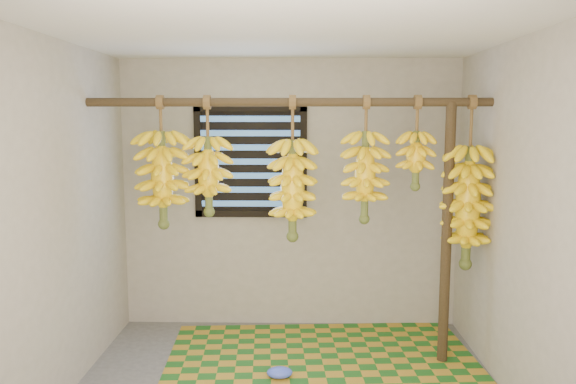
{
  "coord_description": "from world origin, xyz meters",
  "views": [
    {
      "loc": [
        0.08,
        -3.49,
        1.88
      ],
      "look_at": [
        0.0,
        0.55,
        1.35
      ],
      "focal_mm": 35.0,
      "sensor_mm": 36.0,
      "label": 1
    }
  ],
  "objects_px": {
    "support_post": "(447,236)",
    "banana_bunch_e": "(468,207)",
    "banana_bunch_b": "(163,179)",
    "banana_bunch_f": "(416,160)",
    "banana_bunch_d": "(365,177)",
    "plastic_bag": "(280,373)",
    "banana_bunch_c": "(293,190)",
    "woven_mat": "(325,372)",
    "banana_bunch_a": "(209,176)"
  },
  "relations": [
    {
      "from": "woven_mat",
      "to": "banana_bunch_f",
      "type": "height_order",
      "value": "banana_bunch_f"
    },
    {
      "from": "support_post",
      "to": "banana_bunch_e",
      "type": "distance_m",
      "value": 0.27
    },
    {
      "from": "banana_bunch_c",
      "to": "banana_bunch_f",
      "type": "bearing_deg",
      "value": 0.0
    },
    {
      "from": "banana_bunch_d",
      "to": "banana_bunch_f",
      "type": "bearing_deg",
      "value": 0.0
    },
    {
      "from": "plastic_bag",
      "to": "banana_bunch_e",
      "type": "relative_size",
      "value": 0.15
    },
    {
      "from": "banana_bunch_b",
      "to": "woven_mat",
      "type": "bearing_deg",
      "value": -9.9
    },
    {
      "from": "plastic_bag",
      "to": "banana_bunch_d",
      "type": "height_order",
      "value": "banana_bunch_d"
    },
    {
      "from": "banana_bunch_f",
      "to": "banana_bunch_d",
      "type": "bearing_deg",
      "value": 180.0
    },
    {
      "from": "banana_bunch_a",
      "to": "banana_bunch_b",
      "type": "bearing_deg",
      "value": 180.0
    },
    {
      "from": "banana_bunch_b",
      "to": "banana_bunch_f",
      "type": "height_order",
      "value": "same"
    },
    {
      "from": "banana_bunch_e",
      "to": "plastic_bag",
      "type": "bearing_deg",
      "value": -166.97
    },
    {
      "from": "banana_bunch_b",
      "to": "banana_bunch_f",
      "type": "xyz_separation_m",
      "value": [
        1.9,
        -0.0,
        0.15
      ]
    },
    {
      "from": "woven_mat",
      "to": "banana_bunch_f",
      "type": "xyz_separation_m",
      "value": [
        0.68,
        0.21,
        1.57
      ]
    },
    {
      "from": "banana_bunch_a",
      "to": "banana_bunch_f",
      "type": "distance_m",
      "value": 1.56
    },
    {
      "from": "plastic_bag",
      "to": "banana_bunch_d",
      "type": "bearing_deg",
      "value": 27.25
    },
    {
      "from": "plastic_bag",
      "to": "banana_bunch_c",
      "type": "height_order",
      "value": "banana_bunch_c"
    },
    {
      "from": "support_post",
      "to": "plastic_bag",
      "type": "height_order",
      "value": "support_post"
    },
    {
      "from": "banana_bunch_c",
      "to": "banana_bunch_f",
      "type": "relative_size",
      "value": 1.55
    },
    {
      "from": "plastic_bag",
      "to": "banana_bunch_c",
      "type": "bearing_deg",
      "value": 74.73
    },
    {
      "from": "plastic_bag",
      "to": "banana_bunch_f",
      "type": "distance_m",
      "value": 1.86
    },
    {
      "from": "banana_bunch_f",
      "to": "banana_bunch_c",
      "type": "bearing_deg",
      "value": -180.0
    },
    {
      "from": "support_post",
      "to": "banana_bunch_b",
      "type": "height_order",
      "value": "banana_bunch_b"
    },
    {
      "from": "support_post",
      "to": "banana_bunch_d",
      "type": "distance_m",
      "value": 0.77
    },
    {
      "from": "banana_bunch_a",
      "to": "banana_bunch_e",
      "type": "relative_size",
      "value": 0.69
    },
    {
      "from": "banana_bunch_e",
      "to": "banana_bunch_f",
      "type": "bearing_deg",
      "value": -180.0
    },
    {
      "from": "support_post",
      "to": "banana_bunch_f",
      "type": "bearing_deg",
      "value": 180.0
    },
    {
      "from": "woven_mat",
      "to": "plastic_bag",
      "type": "height_order",
      "value": "plastic_bag"
    },
    {
      "from": "banana_bunch_c",
      "to": "banana_bunch_e",
      "type": "relative_size",
      "value": 0.84
    },
    {
      "from": "support_post",
      "to": "woven_mat",
      "type": "height_order",
      "value": "support_post"
    },
    {
      "from": "banana_bunch_d",
      "to": "banana_bunch_f",
      "type": "relative_size",
      "value": 1.36
    },
    {
      "from": "banana_bunch_a",
      "to": "banana_bunch_e",
      "type": "distance_m",
      "value": 1.97
    },
    {
      "from": "banana_bunch_b",
      "to": "banana_bunch_d",
      "type": "distance_m",
      "value": 1.53
    },
    {
      "from": "support_post",
      "to": "banana_bunch_d",
      "type": "xyz_separation_m",
      "value": [
        -0.63,
        0.0,
        0.45
      ]
    },
    {
      "from": "banana_bunch_f",
      "to": "plastic_bag",
      "type": "bearing_deg",
      "value": -162.11
    },
    {
      "from": "banana_bunch_e",
      "to": "banana_bunch_b",
      "type": "bearing_deg",
      "value": 180.0
    },
    {
      "from": "support_post",
      "to": "banana_bunch_e",
      "type": "height_order",
      "value": "banana_bunch_e"
    },
    {
      "from": "banana_bunch_a",
      "to": "banana_bunch_c",
      "type": "bearing_deg",
      "value": -0.0
    },
    {
      "from": "support_post",
      "to": "banana_bunch_c",
      "type": "distance_m",
      "value": 1.22
    },
    {
      "from": "plastic_bag",
      "to": "banana_bunch_e",
      "type": "height_order",
      "value": "banana_bunch_e"
    },
    {
      "from": "banana_bunch_a",
      "to": "banana_bunch_d",
      "type": "xyz_separation_m",
      "value": [
        1.18,
        0.0,
        -0.01
      ]
    },
    {
      "from": "banana_bunch_d",
      "to": "banana_bunch_f",
      "type": "xyz_separation_m",
      "value": [
        0.38,
        0.0,
        0.13
      ]
    },
    {
      "from": "woven_mat",
      "to": "banana_bunch_e",
      "type": "bearing_deg",
      "value": 11.26
    },
    {
      "from": "banana_bunch_a",
      "to": "banana_bunch_e",
      "type": "bearing_deg",
      "value": 0.0
    },
    {
      "from": "woven_mat",
      "to": "plastic_bag",
      "type": "bearing_deg",
      "value": -161.45
    },
    {
      "from": "banana_bunch_d",
      "to": "banana_bunch_f",
      "type": "distance_m",
      "value": 0.4
    },
    {
      "from": "banana_bunch_d",
      "to": "banana_bunch_e",
      "type": "bearing_deg",
      "value": 0.0
    },
    {
      "from": "support_post",
      "to": "banana_bunch_a",
      "type": "distance_m",
      "value": 1.86
    },
    {
      "from": "banana_bunch_c",
      "to": "support_post",
      "type": "bearing_deg",
      "value": 0.0
    },
    {
      "from": "banana_bunch_a",
      "to": "banana_bunch_d",
      "type": "height_order",
      "value": "same"
    },
    {
      "from": "support_post",
      "to": "woven_mat",
      "type": "relative_size",
      "value": 0.83
    }
  ]
}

